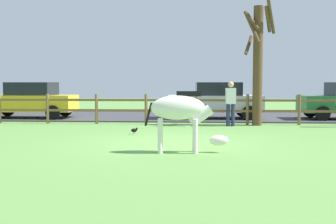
{
  "coord_description": "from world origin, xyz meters",
  "views": [
    {
      "loc": [
        0.53,
        -10.96,
        1.62
      ],
      "look_at": [
        -0.2,
        0.56,
        0.79
      ],
      "focal_mm": 44.72,
      "sensor_mm": 36.0,
      "label": 1
    }
  ],
  "objects_px": {
    "zebra": "(181,112)",
    "crow_on_grass": "(134,130)",
    "parked_car_silver": "(215,100)",
    "visitor_right_of_tree": "(231,102)",
    "bare_tree": "(258,61)",
    "parked_car_yellow": "(30,100)"
  },
  "relations": [
    {
      "from": "zebra",
      "to": "parked_car_yellow",
      "type": "bearing_deg",
      "value": 129.6
    },
    {
      "from": "parked_car_silver",
      "to": "visitor_right_of_tree",
      "type": "xyz_separation_m",
      "value": [
        0.43,
        -2.7,
        0.06
      ]
    },
    {
      "from": "bare_tree",
      "to": "parked_car_yellow",
      "type": "relative_size",
      "value": 1.14
    },
    {
      "from": "visitor_right_of_tree",
      "to": "crow_on_grass",
      "type": "bearing_deg",
      "value": -140.66
    },
    {
      "from": "bare_tree",
      "to": "parked_car_silver",
      "type": "bearing_deg",
      "value": 121.47
    },
    {
      "from": "zebra",
      "to": "crow_on_grass",
      "type": "relative_size",
      "value": 9.0
    },
    {
      "from": "zebra",
      "to": "visitor_right_of_tree",
      "type": "bearing_deg",
      "value": 74.6
    },
    {
      "from": "bare_tree",
      "to": "zebra",
      "type": "xyz_separation_m",
      "value": [
        -2.64,
        -6.22,
        -1.49
      ]
    },
    {
      "from": "bare_tree",
      "to": "crow_on_grass",
      "type": "distance_m",
      "value": 5.62
    },
    {
      "from": "zebra",
      "to": "bare_tree",
      "type": "bearing_deg",
      "value": 67.03
    },
    {
      "from": "bare_tree",
      "to": "zebra",
      "type": "bearing_deg",
      "value": -112.97
    },
    {
      "from": "crow_on_grass",
      "to": "parked_car_silver",
      "type": "height_order",
      "value": "parked_car_silver"
    },
    {
      "from": "bare_tree",
      "to": "zebra",
      "type": "relative_size",
      "value": 2.37
    },
    {
      "from": "bare_tree",
      "to": "crow_on_grass",
      "type": "relative_size",
      "value": 21.32
    },
    {
      "from": "visitor_right_of_tree",
      "to": "parked_car_yellow",
      "type": "bearing_deg",
      "value": 163.8
    },
    {
      "from": "crow_on_grass",
      "to": "parked_car_yellow",
      "type": "height_order",
      "value": "parked_car_yellow"
    },
    {
      "from": "parked_car_silver",
      "to": "zebra",
      "type": "bearing_deg",
      "value": -97.92
    },
    {
      "from": "parked_car_silver",
      "to": "crow_on_grass",
      "type": "bearing_deg",
      "value": -117.47
    },
    {
      "from": "parked_car_yellow",
      "to": "visitor_right_of_tree",
      "type": "bearing_deg",
      "value": -16.2
    },
    {
      "from": "parked_car_silver",
      "to": "visitor_right_of_tree",
      "type": "distance_m",
      "value": 2.73
    },
    {
      "from": "bare_tree",
      "to": "zebra",
      "type": "distance_m",
      "value": 6.92
    },
    {
      "from": "visitor_right_of_tree",
      "to": "bare_tree",
      "type": "bearing_deg",
      "value": 18.39
    }
  ]
}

